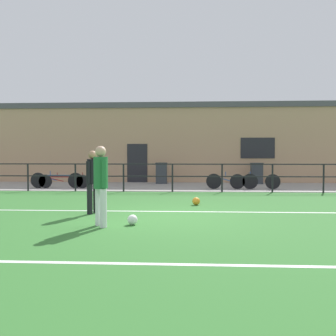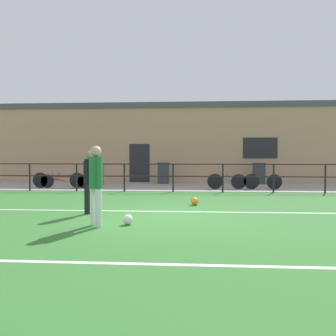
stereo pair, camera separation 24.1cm
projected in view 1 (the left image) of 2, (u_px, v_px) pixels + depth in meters
The scene contains 17 objects.
ground at pixel (162, 217), 8.93m from camera, with size 60.00×44.00×0.04m, color #33702D.
field_line_touchline at pixel (164, 211), 9.74m from camera, with size 36.00×0.11×0.00m, color white.
field_line_hash at pixel (141, 264), 5.04m from camera, with size 36.00×0.11×0.00m, color white.
pavement_strip at pixel (175, 186), 17.41m from camera, with size 48.00×5.00×0.02m, color gray.
perimeter_fence at pixel (172, 173), 14.89m from camera, with size 36.07×0.07×1.15m.
clubhouse_facade at pixel (177, 143), 21.03m from camera, with size 28.00×2.56×4.36m.
player_goalkeeper at pixel (93, 178), 9.35m from camera, with size 0.28×0.41×1.61m.
player_striker at pixel (101, 181), 7.66m from camera, with size 0.31×0.39×1.68m.
soccer_ball_match at pixel (132, 220), 7.86m from camera, with size 0.22×0.22×0.22m, color white.
soccer_ball_spare at pixel (196, 201), 10.97m from camera, with size 0.23×0.23×0.23m, color orange.
spectator_child at pixel (99, 170), 17.66m from camera, with size 0.34×0.23×1.30m.
bicycle_parked_0 at pixel (57, 180), 16.39m from camera, with size 2.39×0.04×0.78m.
bicycle_parked_1 at pixel (255, 181), 15.90m from camera, with size 2.17×0.04×0.75m.
bicycle_parked_2 at pixel (64, 181), 16.38m from camera, with size 2.29×0.04×0.71m.
bicycle_parked_3 at pixel (232, 181), 15.96m from camera, with size 2.23×0.04×0.76m.
trash_bin_0 at pixel (162, 173), 18.99m from camera, with size 0.59×0.50×1.09m.
trash_bin_1 at pixel (257, 173), 18.84m from camera, with size 0.61×0.52×1.08m.
Camera 1 is at (0.65, -8.86, 1.49)m, focal length 39.33 mm.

